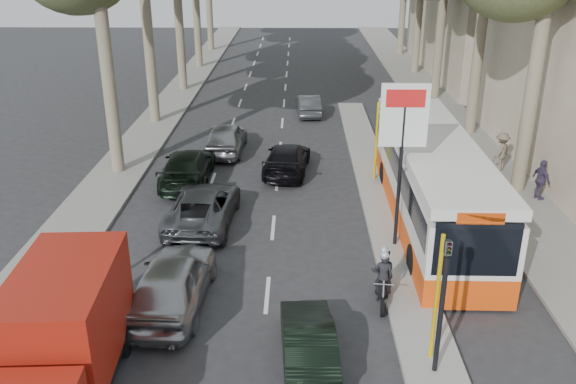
% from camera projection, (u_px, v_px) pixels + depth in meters
% --- Properties ---
extents(ground, '(120.00, 120.00, 0.00)m').
position_uv_depth(ground, '(298.00, 336.00, 15.97)').
color(ground, '#28282B').
rests_on(ground, ground).
extents(sidewalk_right, '(3.20, 70.00, 0.12)m').
position_uv_depth(sidewalk_right, '(433.00, 101.00, 38.90)').
color(sidewalk_right, gray).
rests_on(sidewalk_right, ground).
extents(median_left, '(2.40, 64.00, 0.12)m').
position_uv_depth(median_left, '(182.00, 89.00, 41.91)').
color(median_left, gray).
rests_on(median_left, ground).
extents(traffic_island, '(1.50, 26.00, 0.16)m').
position_uv_depth(traffic_island, '(374.00, 180.00, 26.05)').
color(traffic_island, gray).
rests_on(traffic_island, ground).
extents(billboard, '(1.50, 12.10, 5.60)m').
position_uv_depth(billboard, '(402.00, 143.00, 19.11)').
color(billboard, yellow).
rests_on(billboard, ground).
extents(traffic_light_island, '(0.16, 0.41, 3.60)m').
position_uv_depth(traffic_light_island, '(444.00, 285.00, 13.58)').
color(traffic_light_island, black).
rests_on(traffic_light_island, ground).
extents(silver_hatchback, '(2.08, 4.73, 1.58)m').
position_uv_depth(silver_hatchback, '(173.00, 282.00, 16.99)').
color(silver_hatchback, '#A7A9AF').
rests_on(silver_hatchback, ground).
extents(dark_hatchback, '(1.48, 3.66, 1.18)m').
position_uv_depth(dark_hatchback, '(308.00, 341.00, 14.82)').
color(dark_hatchback, black).
rests_on(dark_hatchback, ground).
extents(queue_car_a, '(2.47, 4.95, 1.35)m').
position_uv_depth(queue_car_a, '(203.00, 206.00, 22.07)').
color(queue_car_a, '#45484C').
rests_on(queue_car_a, ground).
extents(queue_car_b, '(2.26, 4.60, 1.29)m').
position_uv_depth(queue_car_b, '(287.00, 159.00, 26.92)').
color(queue_car_b, black).
rests_on(queue_car_b, ground).
extents(queue_car_c, '(1.87, 4.39, 1.48)m').
position_uv_depth(queue_car_c, '(226.00, 138.00, 29.48)').
color(queue_car_c, gray).
rests_on(queue_car_c, ground).
extents(queue_car_d, '(1.48, 3.67, 1.19)m').
position_uv_depth(queue_car_d, '(309.00, 105.00, 35.85)').
color(queue_car_d, '#4A4D51').
rests_on(queue_car_d, ground).
extents(queue_car_e, '(2.14, 4.96, 1.42)m').
position_uv_depth(queue_car_e, '(187.00, 167.00, 25.73)').
color(queue_car_e, black).
rests_on(queue_car_e, ground).
extents(red_truck, '(2.37, 5.60, 2.93)m').
position_uv_depth(red_truck, '(62.00, 339.00, 13.31)').
color(red_truck, black).
rests_on(red_truck, ground).
extents(city_bus, '(2.75, 12.07, 3.17)m').
position_uv_depth(city_bus, '(432.00, 179.00, 21.84)').
color(city_bus, '#EF490D').
rests_on(city_bus, ground).
extents(motorcycle, '(0.76, 1.94, 1.65)m').
position_uv_depth(motorcycle, '(383.00, 276.00, 17.37)').
color(motorcycle, black).
rests_on(motorcycle, ground).
extents(pedestrian_near, '(0.74, 1.05, 1.62)m').
position_uv_depth(pedestrian_near, '(541.00, 180.00, 23.79)').
color(pedestrian_near, '#423854').
rests_on(pedestrian_near, sidewalk_right).
extents(pedestrian_far, '(1.13, 1.13, 1.72)m').
position_uv_depth(pedestrian_far, '(501.00, 152.00, 26.80)').
color(pedestrian_far, '#706354').
rests_on(pedestrian_far, sidewalk_right).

